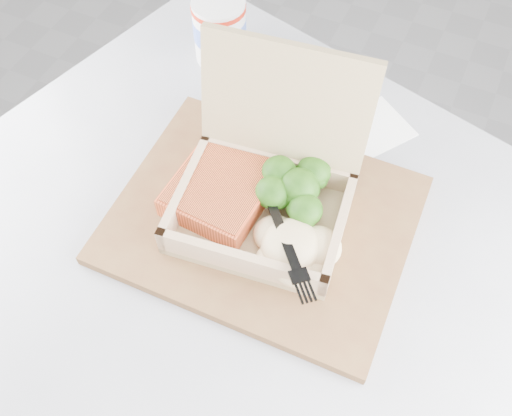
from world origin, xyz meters
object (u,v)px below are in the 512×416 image
at_px(paper_cup, 220,29).
at_px(cafe_table, 224,309).
at_px(serving_tray, 263,219).
at_px(takeout_container, 268,180).

bearing_deg(paper_cup, cafe_table, -64.06).
relative_size(serving_tray, paper_cup, 3.58).
bearing_deg(paper_cup, serving_tray, -53.54).
relative_size(cafe_table, paper_cup, 9.37).
distance_m(serving_tray, paper_cup, 0.30).
bearing_deg(takeout_container, cafe_table, -119.54).
bearing_deg(takeout_container, paper_cup, 121.42).
relative_size(serving_tray, takeout_container, 1.61).
xyz_separation_m(cafe_table, takeout_container, (0.03, 0.07, 0.24)).
bearing_deg(cafe_table, serving_tray, 58.12).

